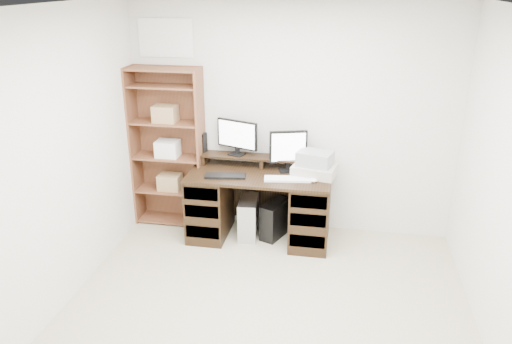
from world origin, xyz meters
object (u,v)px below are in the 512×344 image
(tower_black, at_px, (275,219))
(bookshelf, at_px, (168,146))
(tower_silver, at_px, (249,217))
(monitor_wide, at_px, (237,136))
(monitor_small, at_px, (288,149))
(desk, at_px, (260,205))
(printer, at_px, (314,170))

(tower_black, distance_m, bookshelf, 1.44)
(tower_silver, bearing_deg, monitor_wide, 123.80)
(monitor_wide, xyz_separation_m, monitor_small, (0.56, -0.07, -0.10))
(desk, distance_m, tower_black, 0.26)
(desk, distance_m, printer, 0.71)
(desk, relative_size, printer, 3.45)
(tower_black, bearing_deg, tower_silver, -151.72)
(tower_silver, relative_size, bookshelf, 0.24)
(tower_black, bearing_deg, printer, 23.35)
(desk, bearing_deg, tower_silver, 170.57)
(monitor_wide, xyz_separation_m, tower_black, (0.45, -0.17, -0.88))
(printer, distance_m, tower_black, 0.73)
(monitor_wide, bearing_deg, printer, 9.40)
(monitor_small, relative_size, tower_black, 1.00)
(desk, bearing_deg, monitor_wide, 142.39)
(desk, relative_size, tower_black, 3.43)
(tower_black, bearing_deg, monitor_wide, -178.23)
(monitor_small, bearing_deg, desk, -168.57)
(printer, bearing_deg, tower_black, -167.77)
(monitor_small, distance_m, tower_silver, 0.88)
(monitor_small, bearing_deg, tower_black, -156.39)
(printer, height_order, tower_silver, printer)
(monitor_wide, height_order, bookshelf, bookshelf)
(desk, distance_m, monitor_wide, 0.78)
(monitor_wide, relative_size, bookshelf, 0.26)
(bookshelf, bearing_deg, monitor_wide, 0.47)
(monitor_small, height_order, printer, monitor_small)
(printer, xyz_separation_m, tower_black, (-0.40, -0.01, -0.60))
(monitor_small, bearing_deg, bookshelf, 160.65)
(printer, height_order, tower_black, printer)
(printer, bearing_deg, bookshelf, -174.42)
(monitor_wide, xyz_separation_m, bookshelf, (-0.79, -0.01, -0.17))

